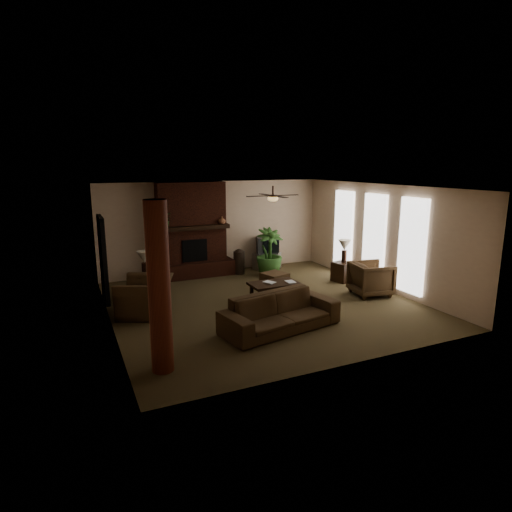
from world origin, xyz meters
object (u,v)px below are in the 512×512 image
armchair_left (145,290)px  lamp_left (144,259)px  floor_vase (239,260)px  side_table_right (343,272)px  ottoman (275,280)px  side_table_left (144,287)px  floor_plant (269,263)px  tv_stand (267,261)px  lamp_right (344,247)px  log_column (159,288)px  sofa (280,307)px  coffee_table (274,285)px  armchair_right (371,277)px

armchair_left → lamp_left: 1.30m
floor_vase → side_table_right: (2.40, -2.02, -0.16)m
ottoman → side_table_left: bearing=171.0°
floor_plant → ottoman: bearing=-108.9°
tv_stand → lamp_right: 2.74m
log_column → sofa: log_column is taller
sofa → side_table_left: bearing=112.6°
floor_vase → side_table_left: 3.33m
side_table_right → floor_plant: bearing=139.7°
log_column → floor_plant: 6.40m
ottoman → floor_plant: floor_plant is taller
coffee_table → tv_stand: size_ratio=1.41×
lamp_right → lamp_left: bearing=172.2°
ottoman → lamp_left: 3.51m
armchair_left → armchair_right: armchair_left is taller
armchair_left → floor_vase: 4.07m
log_column → floor_vase: bearing=56.4°
lamp_right → sofa: bearing=-143.2°
armchair_right → lamp_left: (-5.32, 2.17, 0.53)m
armchair_left → armchair_right: (5.53, -0.98, -0.07)m
log_column → floor_plant: size_ratio=1.93×
coffee_table → lamp_left: (-2.88, 1.47, 0.63)m
lamp_right → armchair_left: bearing=-175.6°
armchair_left → floor_vase: armchair_left is taller
tv_stand → lamp_right: (1.36, -2.25, 0.75)m
floor_vase → lamp_left: 3.34m
armchair_right → side_table_left: 5.79m
armchair_right → lamp_left: 5.77m
armchair_left → tv_stand: size_ratio=1.47×
floor_vase → lamp_right: bearing=-39.3°
armchair_right → side_table_left: bearing=77.7°
coffee_table → floor_vase: 2.72m
side_table_left → side_table_right: (5.49, -0.79, 0.00)m
floor_vase → armchair_right: bearing=-56.4°
log_column → lamp_left: size_ratio=4.31×
ottoman → armchair_right: bearing=-40.2°
lamp_right → ottoman: bearing=174.0°
tv_stand → armchair_right: bearing=-93.9°
log_column → armchair_right: bearing=18.0°
sofa → lamp_right: 4.24m
tv_stand → floor_plant: (-0.35, -0.86, 0.16)m
armchair_right → floor_plant: armchair_right is taller
armchair_left → lamp_right: lamp_right is taller
sofa → lamp_left: lamp_left is taller
log_column → lamp_right: size_ratio=4.31×
coffee_table → armchair_left: bearing=174.9°
armchair_left → floor_vase: bearing=150.8°
side_table_left → side_table_right: bearing=-8.2°
side_table_right → coffee_table: bearing=-165.0°
floor_plant → armchair_right: bearing=-61.2°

